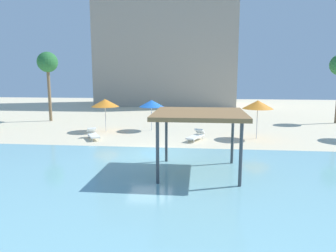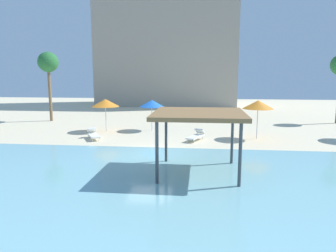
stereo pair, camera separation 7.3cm
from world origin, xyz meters
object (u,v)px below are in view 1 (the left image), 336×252
Objects in this scene: shade_pavilion at (199,116)px; lounge_chair_1 at (93,134)px; beach_umbrella_orange_5 at (105,103)px; palm_tree_1 at (48,64)px; beach_umbrella_blue_3 at (152,103)px; lounge_chair_0 at (196,135)px; beach_umbrella_orange_4 at (258,105)px.

lounge_chair_1 is (-7.38, 6.94, -2.31)m from shade_pavilion.
beach_umbrella_orange_5 is 0.39× the size of palm_tree_1.
beach_umbrella_orange_5 reaches higher than beach_umbrella_blue_3.
beach_umbrella_orange_5 is at bearing 149.88° from lounge_chair_1.
lounge_chair_0 and lounge_chair_1 have the same top height.
beach_umbrella_orange_5 is 1.29× the size of lounge_chair_0.
beach_umbrella_orange_5 is at bearing 126.66° from shade_pavilion.
beach_umbrella_orange_4 is at bearing -17.53° from beach_umbrella_blue_3.
shade_pavilion is at bearing 17.36° from lounge_chair_1.
beach_umbrella_orange_5 reaches higher than lounge_chair_1.
shade_pavilion is 2.03× the size of lounge_chair_0.
palm_tree_1 reaches higher than lounge_chair_0.
lounge_chair_1 is 0.30× the size of palm_tree_1.
beach_umbrella_orange_5 is (-7.35, 9.87, -0.39)m from shade_pavilion.
beach_umbrella_blue_3 is (-3.81, 10.64, -0.47)m from shade_pavilion.
beach_umbrella_orange_5 is 7.86m from lounge_chair_0.
lounge_chair_0 is 0.30× the size of palm_tree_1.
shade_pavilion is 1.64× the size of beach_umbrella_blue_3.
beach_umbrella_orange_4 is at bearing 64.02° from shade_pavilion.
beach_umbrella_blue_3 is 5.46m from lounge_chair_1.
shade_pavilion reaches higher than beach_umbrella_orange_4.
shade_pavilion is 12.31m from beach_umbrella_orange_5.
lounge_chair_0 is at bearing 91.59° from shade_pavilion.
shade_pavilion is 9.10m from beach_umbrella_orange_4.
palm_tree_1 is (-14.10, 7.59, 5.08)m from lounge_chair_0.
palm_tree_1 is (-18.29, 6.63, 3.01)m from beach_umbrella_orange_4.
shade_pavilion reaches higher than lounge_chair_0.
beach_umbrella_blue_3 is at bearing 162.47° from beach_umbrella_orange_4.
beach_umbrella_blue_3 is at bearing 106.57° from lounge_chair_1.
beach_umbrella_orange_4 reaches higher than lounge_chair_1.
lounge_chair_0 is (3.61, -3.42, -1.84)m from beach_umbrella_blue_3.
lounge_chair_0 is (7.15, -2.65, -1.93)m from beach_umbrella_orange_5.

